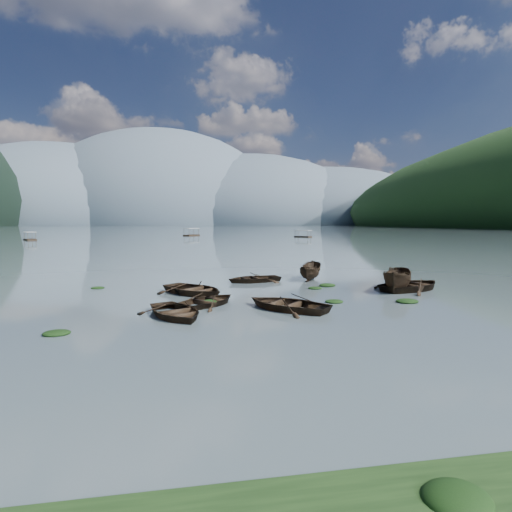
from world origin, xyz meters
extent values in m
plane|color=#4D5B60|center=(0.00, 0.00, 0.00)|extent=(2400.00, 2400.00, 0.00)
ellipsoid|color=#475666|center=(-260.00, 900.00, 0.00)|extent=(520.00, 520.00, 280.00)
ellipsoid|color=#475666|center=(-60.00, 900.00, 0.00)|extent=(520.00, 520.00, 340.00)
ellipsoid|color=#475666|center=(140.00, 900.00, 0.00)|extent=(520.00, 520.00, 260.00)
ellipsoid|color=#475666|center=(320.00, 900.00, 0.00)|extent=(520.00, 520.00, 220.00)
imported|color=black|center=(-5.66, 1.88, 0.00)|extent=(4.38, 5.03, 0.87)
imported|color=black|center=(-3.97, 4.39, 0.00)|extent=(4.78, 4.73, 0.81)
imported|color=black|center=(0.02, 2.62, 0.00)|extent=(5.54, 5.54, 0.95)
imported|color=black|center=(9.73, 6.98, 0.00)|extent=(6.10, 5.29, 1.06)
imported|color=black|center=(8.62, 6.86, 0.00)|extent=(4.00, 4.61, 1.73)
imported|color=black|center=(-4.70, 7.90, 0.00)|extent=(5.64, 5.85, 0.99)
imported|color=black|center=(-0.09, 12.45, 0.00)|extent=(4.77, 3.91, 0.86)
imported|color=black|center=(4.51, 12.94, 0.00)|extent=(3.13, 4.23, 1.54)
ellipsoid|color=black|center=(-10.28, -0.41, 0.00)|extent=(1.08, 0.88, 0.23)
ellipsoid|color=black|center=(-3.78, 4.95, 0.00)|extent=(1.09, 0.87, 0.24)
ellipsoid|color=black|center=(3.06, 3.84, 0.00)|extent=(1.05, 0.84, 0.23)
ellipsoid|color=black|center=(3.46, 8.48, 0.00)|extent=(0.96, 0.81, 0.21)
ellipsoid|color=black|center=(7.11, 3.14, 0.00)|extent=(1.28, 1.02, 0.27)
ellipsoid|color=black|center=(-11.13, 11.19, 0.00)|extent=(0.91, 0.74, 0.19)
ellipsoid|color=black|center=(-3.59, 8.88, 0.00)|extent=(0.87, 0.73, 0.18)
ellipsoid|color=black|center=(4.67, 9.42, 0.00)|extent=(1.18, 0.95, 0.26)
camera|label=1|loc=(-5.07, -17.23, 4.47)|focal=28.00mm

